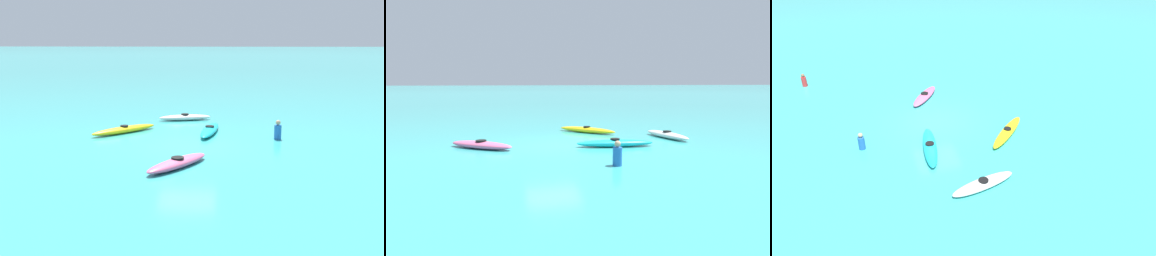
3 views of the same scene
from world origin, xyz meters
The scene contains 6 objects.
ground_plane centered at (0.00, 0.00, 0.00)m, with size 600.00×600.00×0.00m, color #38ADA8.
kayak_yellow centered at (-2.49, -3.23, 0.16)m, with size 2.95×2.92×0.37m.
kayak_cyan centered at (-2.66, 0.92, 0.16)m, with size 3.52×1.14×0.37m.
kayak_pink centered at (3.15, -0.09, 0.16)m, with size 2.94×2.34×0.37m.
kayak_white centered at (-6.07, -0.56, 0.16)m, with size 1.34×3.01×0.37m.
person_by_kayaks centered at (-1.59, 4.03, 0.39)m, with size 0.43×0.43×0.88m.
Camera 2 is at (2.29, 14.07, 2.86)m, focal length 29.65 mm.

